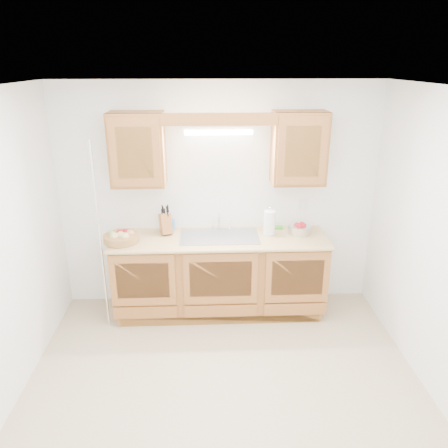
{
  "coord_description": "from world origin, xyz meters",
  "views": [
    {
      "loc": [
        -0.13,
        -3.13,
        2.68
      ],
      "look_at": [
        0.03,
        0.85,
        1.18
      ],
      "focal_mm": 35.0,
      "sensor_mm": 36.0,
      "label": 1
    }
  ],
  "objects_px": {
    "fruit_basket": "(121,237)",
    "knife_block": "(166,223)",
    "paper_towel": "(269,223)",
    "apple_bowl": "(299,229)"
  },
  "relations": [
    {
      "from": "fruit_basket",
      "to": "paper_towel",
      "type": "distance_m",
      "value": 1.58
    },
    {
      "from": "fruit_basket",
      "to": "knife_block",
      "type": "height_order",
      "value": "knife_block"
    },
    {
      "from": "knife_block",
      "to": "apple_bowl",
      "type": "distance_m",
      "value": 1.46
    },
    {
      "from": "apple_bowl",
      "to": "fruit_basket",
      "type": "bearing_deg",
      "value": -175.53
    },
    {
      "from": "fruit_basket",
      "to": "knife_block",
      "type": "distance_m",
      "value": 0.5
    },
    {
      "from": "fruit_basket",
      "to": "knife_block",
      "type": "relative_size",
      "value": 1.26
    },
    {
      "from": "paper_towel",
      "to": "knife_block",
      "type": "bearing_deg",
      "value": 176.14
    },
    {
      "from": "knife_block",
      "to": "apple_bowl",
      "type": "relative_size",
      "value": 1.18
    },
    {
      "from": "knife_block",
      "to": "apple_bowl",
      "type": "height_order",
      "value": "knife_block"
    },
    {
      "from": "paper_towel",
      "to": "apple_bowl",
      "type": "height_order",
      "value": "paper_towel"
    }
  ]
}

